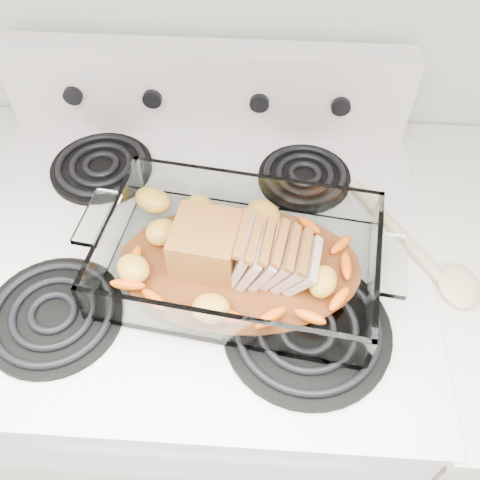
{
  "coord_description": "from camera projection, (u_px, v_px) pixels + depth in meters",
  "views": [
    {
      "loc": [
        0.12,
        1.1,
        1.64
      ],
      "look_at": [
        0.08,
        1.62,
        0.99
      ],
      "focal_mm": 40.0,
      "sensor_mm": 36.0,
      "label": 1
    }
  ],
  "objects": [
    {
      "name": "electric_range",
      "position": [
        206.0,
        360.0,
        1.25
      ],
      "size": [
        0.78,
        0.7,
        1.12
      ],
      "color": "silver",
      "rests_on": "ground"
    },
    {
      "name": "baking_dish",
      "position": [
        239.0,
        261.0,
        0.84
      ],
      "size": [
        0.42,
        0.27,
        0.08
      ],
      "rotation": [
        0.0,
        0.0,
        -0.14
      ],
      "color": "silver",
      "rests_on": "electric_range"
    },
    {
      "name": "pork_roast",
      "position": [
        230.0,
        251.0,
        0.82
      ],
      "size": [
        0.22,
        0.1,
        0.08
      ],
      "rotation": [
        0.0,
        0.0,
        -0.26
      ],
      "color": "#935615",
      "rests_on": "baking_dish"
    },
    {
      "name": "roast_vegetables",
      "position": [
        238.0,
        241.0,
        0.85
      ],
      "size": [
        0.34,
        0.18,
        0.04
      ],
      "rotation": [
        0.0,
        0.0,
        -0.07
      ],
      "color": "#EB4B00",
      "rests_on": "baking_dish"
    },
    {
      "name": "wooden_spoon",
      "position": [
        430.0,
        259.0,
        0.86
      ],
      "size": [
        0.19,
        0.26,
        0.02
      ],
      "rotation": [
        0.0,
        0.0,
        0.55
      ],
      "color": "tan",
      "rests_on": "electric_range"
    }
  ]
}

